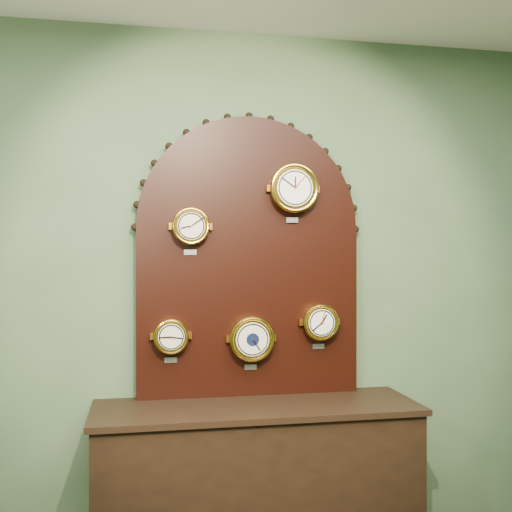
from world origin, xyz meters
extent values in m
plane|color=#476343|center=(0.00, 2.50, 1.40)|extent=(4.00, 0.00, 4.00)
cube|color=black|center=(0.00, 2.23, 0.40)|extent=(1.60, 0.50, 0.80)
cube|color=black|center=(0.00, 2.45, 1.28)|extent=(1.20, 0.06, 0.90)
cylinder|color=black|center=(0.00, 2.45, 1.73)|extent=(1.20, 0.06, 1.20)
cylinder|color=gold|center=(-0.32, 2.39, 1.73)|extent=(0.18, 0.08, 0.18)
torus|color=gold|center=(-0.32, 2.36, 1.73)|extent=(0.19, 0.02, 0.19)
cylinder|color=beige|center=(-0.32, 2.35, 1.73)|extent=(0.14, 0.01, 0.14)
cube|color=#B1B1B8|center=(-0.32, 2.42, 1.60)|extent=(0.07, 0.01, 0.03)
cylinder|color=gold|center=(0.23, 2.39, 1.94)|extent=(0.25, 0.08, 0.25)
torus|color=gold|center=(0.23, 2.36, 1.94)|extent=(0.27, 0.02, 0.27)
cylinder|color=white|center=(0.23, 2.35, 1.94)|extent=(0.20, 0.01, 0.20)
cube|color=#B1B1B8|center=(0.23, 2.42, 1.77)|extent=(0.06, 0.01, 0.03)
cylinder|color=gold|center=(-0.42, 2.39, 1.17)|extent=(0.17, 0.08, 0.17)
torus|color=gold|center=(-0.42, 2.36, 1.17)|extent=(0.18, 0.02, 0.18)
cylinder|color=beige|center=(-0.42, 2.35, 1.17)|extent=(0.14, 0.01, 0.14)
cube|color=#B1B1B8|center=(-0.42, 2.42, 1.04)|extent=(0.06, 0.01, 0.03)
cylinder|color=gold|center=(0.00, 2.39, 1.14)|extent=(0.22, 0.08, 0.22)
torus|color=gold|center=(0.00, 2.36, 1.14)|extent=(0.24, 0.02, 0.24)
cylinder|color=beige|center=(0.00, 2.35, 1.14)|extent=(0.18, 0.01, 0.18)
cube|color=#B1B1B8|center=(0.00, 2.42, 0.98)|extent=(0.07, 0.01, 0.03)
cylinder|color=#0C1235|center=(0.00, 2.35, 1.14)|extent=(0.07, 0.00, 0.07)
cylinder|color=gold|center=(0.38, 2.39, 1.22)|extent=(0.18, 0.08, 0.18)
torus|color=gold|center=(0.38, 2.36, 1.22)|extent=(0.20, 0.02, 0.20)
cylinder|color=white|center=(0.38, 2.35, 1.22)|extent=(0.15, 0.01, 0.15)
cube|color=#B1B1B8|center=(0.38, 2.42, 1.08)|extent=(0.07, 0.01, 0.03)
camera|label=1|loc=(-0.58, -0.77, 1.59)|focal=42.53mm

